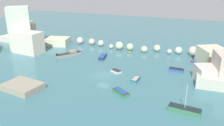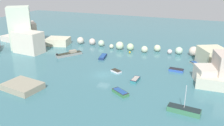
# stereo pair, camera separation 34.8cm
# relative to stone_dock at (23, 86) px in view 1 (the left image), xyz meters

# --- Properties ---
(cove_water) EXTENTS (160.00, 160.00, 0.00)m
(cove_water) POSITION_rel_stone_dock_xyz_m (11.29, 11.94, -0.60)
(cove_water) COLOR teal
(cove_water) RESTS_ON ground
(cliff_headland_left) EXTENTS (25.01, 21.82, 12.05)m
(cliff_headland_left) POSITION_rel_stone_dock_xyz_m (-19.75, 22.79, 3.06)
(cliff_headland_left) COLOR beige
(cliff_headland_left) RESTS_ON ground
(rock_breakwater) EXTENTS (39.71, 4.26, 2.54)m
(rock_breakwater) POSITION_rel_stone_dock_xyz_m (13.68, 32.31, 0.44)
(rock_breakwater) COLOR beige
(rock_breakwater) RESTS_ON ground
(stone_dock) EXTENTS (7.45, 5.92, 1.21)m
(stone_dock) POSITION_rel_stone_dock_xyz_m (0.00, 0.00, 0.00)
(stone_dock) COLOR gray
(stone_dock) RESTS_ON ground
(channel_buoy) EXTENTS (0.54, 0.54, 0.54)m
(channel_buoy) POSITION_rel_stone_dock_xyz_m (11.88, 28.89, -0.33)
(channel_buoy) COLOR gold
(channel_buoy) RESTS_ON cove_water
(moored_boat_0) EXTENTS (5.20, 2.08, 4.76)m
(moored_boat_0) POSITION_rel_stone_dock_xyz_m (29.13, 2.70, -0.14)
(moored_boat_0) COLOR #3C7B55
(moored_boat_0) RESTS_ON cove_water
(moored_boat_1) EXTENTS (2.11, 4.38, 0.61)m
(moored_boat_1) POSITION_rel_stone_dock_xyz_m (6.56, 22.53, -0.31)
(moored_boat_1) COLOR navy
(moored_boat_1) RESTS_ON cove_water
(moored_boat_2) EXTENTS (3.64, 3.01, 0.64)m
(moored_boat_2) POSITION_rel_stone_dock_xyz_m (17.76, 5.01, -0.27)
(moored_boat_2) COLOR #3C814D
(moored_boat_2) RESTS_ON cove_water
(moored_boat_3) EXTENTS (1.36, 2.98, 0.58)m
(moored_boat_3) POSITION_rel_stone_dock_xyz_m (18.65, 11.53, -0.30)
(moored_boat_3) COLOR teal
(moored_boat_3) RESTS_ON cove_water
(moored_boat_4) EXTENTS (5.40, 6.71, 1.34)m
(moored_boat_4) POSITION_rel_stone_dock_xyz_m (-2.52, 20.90, -0.14)
(moored_boat_4) COLOR gray
(moored_boat_4) RESTS_ON cove_water
(moored_boat_5) EXTENTS (2.65, 2.18, 0.46)m
(moored_boat_5) POSITION_rel_stone_dock_xyz_m (13.32, 14.56, -0.38)
(moored_boat_5) COLOR white
(moored_boat_5) RESTS_ON cove_water
(moored_boat_6) EXTENTS (3.09, 3.30, 0.47)m
(moored_boat_6) POSITION_rel_stone_dock_xyz_m (29.46, 26.16, -0.36)
(moored_boat_6) COLOR gray
(moored_boat_6) RESTS_ON cove_water
(moored_boat_7) EXTENTS (3.24, 1.60, 0.59)m
(moored_boat_7) POSITION_rel_stone_dock_xyz_m (25.66, 20.03, -0.31)
(moored_boat_7) COLOR #3258B6
(moored_boat_7) RESTS_ON cove_water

